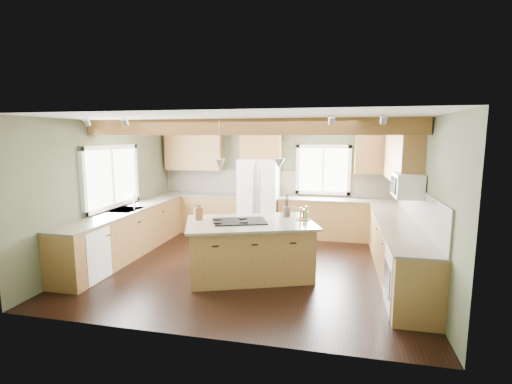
# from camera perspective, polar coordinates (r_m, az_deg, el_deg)

# --- Properties ---
(floor) EXTENTS (5.60, 5.60, 0.00)m
(floor) POSITION_cam_1_polar(r_m,az_deg,el_deg) (6.86, -0.81, -11.22)
(floor) COLOR black
(floor) RESTS_ON ground
(ceiling) EXTENTS (5.60, 5.60, 0.00)m
(ceiling) POSITION_cam_1_polar(r_m,az_deg,el_deg) (6.46, -0.86, 11.03)
(ceiling) COLOR silver
(ceiling) RESTS_ON wall_back
(wall_back) EXTENTS (5.60, 0.00, 5.60)m
(wall_back) POSITION_cam_1_polar(r_m,az_deg,el_deg) (8.96, 2.87, 2.00)
(wall_back) COLOR #464C36
(wall_back) RESTS_ON ground
(wall_left) EXTENTS (0.00, 5.00, 5.00)m
(wall_left) POSITION_cam_1_polar(r_m,az_deg,el_deg) (7.68, -21.62, 0.31)
(wall_left) COLOR #464C36
(wall_left) RESTS_ON ground
(wall_right) EXTENTS (0.00, 5.00, 5.00)m
(wall_right) POSITION_cam_1_polar(r_m,az_deg,el_deg) (6.49, 23.98, -1.24)
(wall_right) COLOR #464C36
(wall_right) RESTS_ON ground
(ceiling_beam) EXTENTS (5.55, 0.26, 0.26)m
(ceiling_beam) POSITION_cam_1_polar(r_m,az_deg,el_deg) (6.04, -1.82, 9.97)
(ceiling_beam) COLOR brown
(ceiling_beam) RESTS_ON ceiling
(soffit_trim) EXTENTS (5.55, 0.20, 0.10)m
(soffit_trim) POSITION_cam_1_polar(r_m,az_deg,el_deg) (8.81, 2.82, 9.97)
(soffit_trim) COLOR brown
(soffit_trim) RESTS_ON ceiling
(backsplash_back) EXTENTS (5.58, 0.03, 0.58)m
(backsplash_back) POSITION_cam_1_polar(r_m,az_deg,el_deg) (8.96, 2.85, 1.42)
(backsplash_back) COLOR brown
(backsplash_back) RESTS_ON wall_back
(backsplash_right) EXTENTS (0.03, 3.70, 0.58)m
(backsplash_right) POSITION_cam_1_polar(r_m,az_deg,el_deg) (6.55, 23.72, -1.94)
(backsplash_right) COLOR brown
(backsplash_right) RESTS_ON wall_right
(base_cab_back_left) EXTENTS (2.02, 0.60, 0.88)m
(base_cab_back_left) POSITION_cam_1_polar(r_m,az_deg,el_deg) (9.29, -8.45, -3.23)
(base_cab_back_left) COLOR brown
(base_cab_back_left) RESTS_ON floor
(counter_back_left) EXTENTS (2.06, 0.64, 0.04)m
(counter_back_left) POSITION_cam_1_polar(r_m,az_deg,el_deg) (9.20, -8.52, -0.42)
(counter_back_left) COLOR #494235
(counter_back_left) RESTS_ON base_cab_back_left
(base_cab_back_right) EXTENTS (2.62, 0.60, 0.88)m
(base_cab_back_right) POSITION_cam_1_polar(r_m,az_deg,el_deg) (8.68, 12.25, -4.15)
(base_cab_back_right) COLOR brown
(base_cab_back_right) RESTS_ON floor
(counter_back_right) EXTENTS (2.66, 0.64, 0.04)m
(counter_back_right) POSITION_cam_1_polar(r_m,az_deg,el_deg) (8.60, 12.35, -1.16)
(counter_back_right) COLOR #494235
(counter_back_right) RESTS_ON base_cab_back_right
(base_cab_left) EXTENTS (0.60, 3.70, 0.88)m
(base_cab_left) POSITION_cam_1_polar(r_m,az_deg,el_deg) (7.72, -19.20, -6.04)
(base_cab_left) COLOR brown
(base_cab_left) RESTS_ON floor
(counter_left) EXTENTS (0.64, 3.74, 0.04)m
(counter_left) POSITION_cam_1_polar(r_m,az_deg,el_deg) (7.62, -19.37, -2.69)
(counter_left) COLOR #494235
(counter_left) RESTS_ON base_cab_left
(base_cab_right) EXTENTS (0.60, 3.70, 0.88)m
(base_cab_right) POSITION_cam_1_polar(r_m,az_deg,el_deg) (6.68, 20.89, -8.38)
(base_cab_right) COLOR brown
(base_cab_right) RESTS_ON floor
(counter_right) EXTENTS (0.64, 3.74, 0.04)m
(counter_right) POSITION_cam_1_polar(r_m,az_deg,el_deg) (6.56, 21.11, -4.53)
(counter_right) COLOR #494235
(counter_right) RESTS_ON base_cab_right
(upper_cab_back_left) EXTENTS (1.40, 0.35, 0.90)m
(upper_cab_back_left) POSITION_cam_1_polar(r_m,az_deg,el_deg) (9.29, -9.54, 6.15)
(upper_cab_back_left) COLOR brown
(upper_cab_back_left) RESTS_ON wall_back
(upper_cab_over_fridge) EXTENTS (0.96, 0.35, 0.70)m
(upper_cab_over_fridge) POSITION_cam_1_polar(r_m,az_deg,el_deg) (8.79, 0.78, 7.44)
(upper_cab_over_fridge) COLOR brown
(upper_cab_over_fridge) RESTS_ON wall_back
(upper_cab_right) EXTENTS (0.35, 2.20, 0.90)m
(upper_cab_right) POSITION_cam_1_polar(r_m,az_deg,el_deg) (7.28, 21.56, 5.04)
(upper_cab_right) COLOR brown
(upper_cab_right) RESTS_ON wall_right
(upper_cab_back_corner) EXTENTS (0.90, 0.35, 0.90)m
(upper_cab_back_corner) POSITION_cam_1_polar(r_m,az_deg,el_deg) (8.65, 17.98, 5.68)
(upper_cab_back_corner) COLOR brown
(upper_cab_back_corner) RESTS_ON wall_back
(window_left) EXTENTS (0.04, 1.60, 1.05)m
(window_left) POSITION_cam_1_polar(r_m,az_deg,el_deg) (7.68, -21.39, 2.20)
(window_left) COLOR white
(window_left) RESTS_ON wall_left
(window_back) EXTENTS (1.10, 0.04, 1.00)m
(window_back) POSITION_cam_1_polar(r_m,az_deg,el_deg) (8.80, 10.28, 3.39)
(window_back) COLOR white
(window_back) RESTS_ON wall_back
(sink) EXTENTS (0.50, 0.65, 0.03)m
(sink) POSITION_cam_1_polar(r_m,az_deg,el_deg) (7.62, -19.37, -2.65)
(sink) COLOR #262628
(sink) RESTS_ON counter_left
(faucet) EXTENTS (0.02, 0.02, 0.28)m
(faucet) POSITION_cam_1_polar(r_m,az_deg,el_deg) (7.50, -18.26, -1.64)
(faucet) COLOR #B2B2B7
(faucet) RESTS_ON sink
(dishwasher) EXTENTS (0.60, 0.60, 0.84)m
(dishwasher) POSITION_cam_1_polar(r_m,az_deg,el_deg) (6.69, -25.02, -8.69)
(dishwasher) COLOR white
(dishwasher) RESTS_ON floor
(oven) EXTENTS (0.60, 0.72, 0.84)m
(oven) POSITION_cam_1_polar(r_m,az_deg,el_deg) (5.46, 22.74, -12.39)
(oven) COLOR white
(oven) RESTS_ON floor
(microwave) EXTENTS (0.40, 0.70, 0.38)m
(microwave) POSITION_cam_1_polar(r_m,az_deg,el_deg) (6.37, 22.26, 0.96)
(microwave) COLOR white
(microwave) RESTS_ON wall_right
(pendant_left) EXTENTS (0.18, 0.18, 0.16)m
(pendant_left) POSITION_cam_1_polar(r_m,az_deg,el_deg) (5.99, -5.61, 4.29)
(pendant_left) COLOR #B2B2B7
(pendant_left) RESTS_ON ceiling
(pendant_right) EXTENTS (0.18, 0.18, 0.16)m
(pendant_right) POSITION_cam_1_polar(r_m,az_deg,el_deg) (6.11, 3.58, 4.40)
(pendant_right) COLOR #B2B2B7
(pendant_right) RESTS_ON ceiling
(refrigerator) EXTENTS (0.90, 0.74, 1.80)m
(refrigerator) POSITION_cam_1_polar(r_m,az_deg,el_deg) (8.71, 0.49, -0.84)
(refrigerator) COLOR white
(refrigerator) RESTS_ON floor
(island) EXTENTS (2.24, 1.79, 0.88)m
(island) POSITION_cam_1_polar(r_m,az_deg,el_deg) (6.30, -0.94, -8.82)
(island) COLOR brown
(island) RESTS_ON floor
(island_top) EXTENTS (2.40, 1.96, 0.04)m
(island_top) POSITION_cam_1_polar(r_m,az_deg,el_deg) (6.18, -0.95, -4.74)
(island_top) COLOR #494235
(island_top) RESTS_ON island
(cooktop) EXTENTS (0.99, 0.82, 0.02)m
(cooktop) POSITION_cam_1_polar(r_m,az_deg,el_deg) (6.16, -2.45, -4.51)
(cooktop) COLOR black
(cooktop) RESTS_ON island_top
(knife_block) EXTENTS (0.16, 0.15, 0.21)m
(knife_block) POSITION_cam_1_polar(r_m,az_deg,el_deg) (6.37, -8.88, -3.31)
(knife_block) COLOR brown
(knife_block) RESTS_ON island_top
(utensil_crock) EXTENTS (0.15, 0.15, 0.18)m
(utensil_crock) POSITION_cam_1_polar(r_m,az_deg,el_deg) (6.56, 4.70, -3.02)
(utensil_crock) COLOR #453D37
(utensil_crock) RESTS_ON island_top
(bottle_tray) EXTENTS (0.30, 0.30, 0.22)m
(bottle_tray) POSITION_cam_1_polar(r_m,az_deg,el_deg) (6.35, 7.33, -3.23)
(bottle_tray) COLOR brown
(bottle_tray) RESTS_ON island_top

